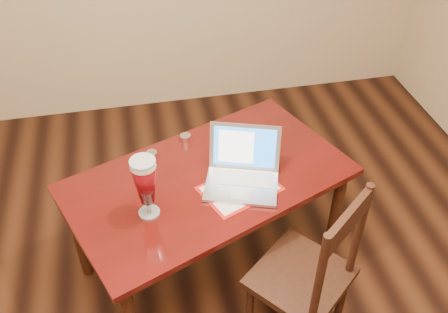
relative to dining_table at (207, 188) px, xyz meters
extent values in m
cube|color=#4B0A0A|center=(0.01, 0.01, 0.04)|extent=(1.63, 1.29, 0.04)
cylinder|color=#361B0D|center=(0.73, -0.05, -0.29)|extent=(0.06, 0.06, 0.64)
cylinder|color=#361B0D|center=(-0.71, 0.08, -0.29)|extent=(0.06, 0.06, 0.64)
cylinder|color=#361B0D|center=(0.49, 0.56, -0.29)|extent=(0.06, 0.06, 0.64)
cube|color=#AB100F|center=(0.15, -0.10, 0.06)|extent=(0.45, 0.39, 0.00)
cube|color=beige|center=(0.15, -0.10, 0.06)|extent=(0.40, 0.34, 0.00)
cube|color=#B8B7BC|center=(0.16, -0.10, 0.07)|extent=(0.42, 0.35, 0.02)
cube|color=#BABABF|center=(0.17, -0.05, 0.08)|extent=(0.32, 0.20, 0.00)
cube|color=silver|center=(0.13, -0.17, 0.08)|extent=(0.11, 0.09, 0.00)
cube|color=#B8B7BC|center=(0.21, 0.05, 0.20)|extent=(0.36, 0.18, 0.24)
cube|color=blue|center=(0.21, 0.04, 0.20)|extent=(0.32, 0.16, 0.20)
cube|color=white|center=(0.16, 0.05, 0.20)|extent=(0.19, 0.10, 0.17)
cylinder|color=silver|center=(-0.31, -0.18, 0.07)|extent=(0.10, 0.10, 0.01)
cylinder|color=silver|center=(-0.31, -0.18, 0.11)|extent=(0.02, 0.02, 0.07)
cylinder|color=beige|center=(-0.31, -0.18, 0.37)|extent=(0.12, 0.12, 0.02)
cylinder|color=silver|center=(-0.31, -0.18, 0.38)|extent=(0.12, 0.12, 0.01)
cylinder|color=silver|center=(-0.26, 0.23, 0.08)|extent=(0.06, 0.06, 0.04)
cylinder|color=silver|center=(-0.06, 0.34, 0.08)|extent=(0.06, 0.06, 0.04)
cube|color=black|center=(0.35, -0.52, -0.17)|extent=(0.59, 0.59, 0.04)
cylinder|color=black|center=(0.59, -0.54, -0.40)|extent=(0.04, 0.04, 0.42)
cylinder|color=black|center=(0.12, -0.50, -0.40)|extent=(0.04, 0.04, 0.42)
cylinder|color=black|center=(0.38, -0.28, -0.40)|extent=(0.04, 0.04, 0.42)
cylinder|color=black|center=(0.32, -0.76, 0.12)|extent=(0.04, 0.04, 0.55)
cylinder|color=black|center=(0.59, -0.54, 0.12)|extent=(0.04, 0.04, 0.55)
cube|color=black|center=(0.46, -0.65, 0.32)|extent=(0.29, 0.24, 0.12)
camera|label=1|loc=(-0.30, -1.87, 1.79)|focal=40.00mm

